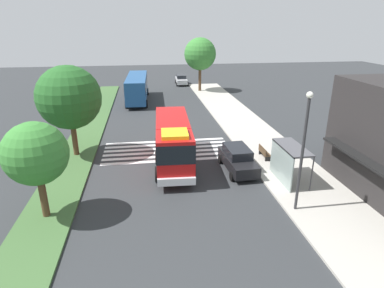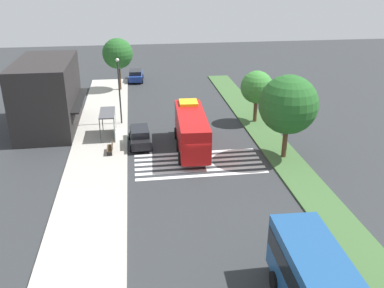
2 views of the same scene
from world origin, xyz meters
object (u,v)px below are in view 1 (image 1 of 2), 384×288
object	(u,v)px
bench_near_shelter	(264,152)
median_tree_far_west	(69,98)
street_lamp	(303,144)
transit_bus	(137,86)
parked_car_mid	(238,159)
median_tree_west	(36,154)
sidewalk_tree_far_west	(200,54)
fire_truck	(173,141)
bus_stop_shelter	(287,157)
parked_car_west	(181,79)

from	to	relation	value
bench_near_shelter	median_tree_far_west	world-z (taller)	median_tree_far_west
street_lamp	transit_bus	bearing A→B (deg)	-162.71
parked_car_mid	median_tree_west	bearing A→B (deg)	-71.98
street_lamp	sidewalk_tree_far_west	world-z (taller)	sidewalk_tree_far_west
street_lamp	median_tree_west	bearing A→B (deg)	-95.63
fire_truck	bench_near_shelter	size ratio (longest dim) A/B	5.81
median_tree_west	fire_truck	bearing A→B (deg)	127.72
transit_bus	sidewalk_tree_far_west	size ratio (longest dim) A/B	1.41
fire_truck	bench_near_shelter	world-z (taller)	fire_truck
median_tree_west	bus_stop_shelter	bearing A→B (deg)	98.21
bus_stop_shelter	median_tree_west	world-z (taller)	median_tree_west
fire_truck	median_tree_west	bearing A→B (deg)	-49.62
fire_truck	street_lamp	world-z (taller)	street_lamp
fire_truck	transit_bus	bearing A→B (deg)	-169.99
street_lamp	parked_car_west	bearing A→B (deg)	-177.54
parked_car_west	bus_stop_shelter	size ratio (longest dim) A/B	1.38
parked_car_west	median_tree_far_west	size ratio (longest dim) A/B	0.67
transit_bus	bench_near_shelter	size ratio (longest dim) A/B	7.12
transit_bus	sidewalk_tree_far_west	distance (m)	11.69
fire_truck	bench_near_shelter	xyz separation A→B (m)	(-0.20, 7.26, -1.41)
bus_stop_shelter	street_lamp	world-z (taller)	street_lamp
sidewalk_tree_far_west	median_tree_far_west	size ratio (longest dim) A/B	1.12
transit_bus	parked_car_mid	bearing A→B (deg)	-160.69
transit_bus	bench_near_shelter	bearing A→B (deg)	-153.59
parked_car_west	sidewalk_tree_far_west	world-z (taller)	sidewalk_tree_far_west
parked_car_west	street_lamp	size ratio (longest dim) A/B	0.70
parked_car_west	median_tree_far_west	distance (m)	33.95
parked_car_mid	sidewalk_tree_far_west	xyz separation A→B (m)	(-29.37, 2.20, 4.86)
bench_near_shelter	street_lamp	xyz separation A→B (m)	(7.55, -0.86, 3.55)
median_tree_far_west	transit_bus	bearing A→B (deg)	166.10
parked_car_mid	fire_truck	bearing A→B (deg)	-109.73
bench_near_shelter	median_tree_far_west	xyz separation A→B (m)	(-2.93, -14.96, 4.26)
fire_truck	parked_car_mid	size ratio (longest dim) A/B	1.98
bench_near_shelter	median_tree_west	xyz separation A→B (m)	(6.16, -14.96, 3.27)
parked_car_mid	transit_bus	size ratio (longest dim) A/B	0.41
sidewalk_tree_far_west	parked_car_west	bearing A→B (deg)	-161.61
street_lamp	median_tree_far_west	xyz separation A→B (m)	(-10.48, -14.11, 0.71)
bus_stop_shelter	bench_near_shelter	xyz separation A→B (m)	(-4.00, 0.00, -1.30)
sidewalk_tree_far_west	median_tree_far_west	bearing A→B (deg)	-30.36
fire_truck	median_tree_west	xyz separation A→B (m)	(5.96, -7.71, 1.86)
transit_bus	median_tree_far_west	bearing A→B (deg)	168.05
street_lamp	median_tree_west	world-z (taller)	street_lamp
fire_truck	sidewalk_tree_far_west	bearing A→B (deg)	168.96
transit_bus	bus_stop_shelter	size ratio (longest dim) A/B	3.25
parked_car_west	median_tree_far_west	world-z (taller)	median_tree_far_west
parked_car_mid	median_tree_west	distance (m)	13.43
median_tree_far_west	street_lamp	bearing A→B (deg)	53.39
parked_car_west	bench_near_shelter	distance (m)	34.42
transit_bus	median_tree_far_west	size ratio (longest dim) A/B	1.58
street_lamp	median_tree_west	distance (m)	14.18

